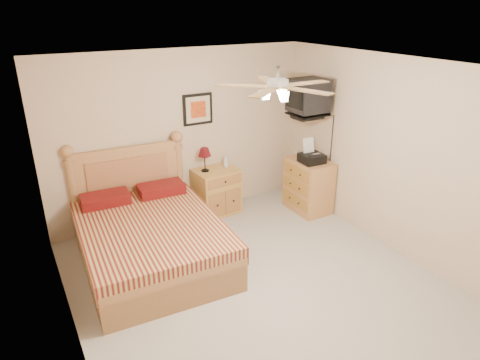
% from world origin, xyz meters
% --- Properties ---
extents(floor, '(4.50, 4.50, 0.00)m').
position_xyz_m(floor, '(0.00, 0.00, 0.00)').
color(floor, '#A7A197').
rests_on(floor, ground).
extents(ceiling, '(4.00, 4.50, 0.04)m').
position_xyz_m(ceiling, '(0.00, 0.00, 2.50)').
color(ceiling, white).
rests_on(ceiling, ground).
extents(wall_back, '(4.00, 0.04, 2.50)m').
position_xyz_m(wall_back, '(0.00, 2.25, 1.25)').
color(wall_back, '#CCB296').
rests_on(wall_back, ground).
extents(wall_front, '(4.00, 0.04, 2.50)m').
position_xyz_m(wall_front, '(0.00, -2.25, 1.25)').
color(wall_front, '#CCB296').
rests_on(wall_front, ground).
extents(wall_left, '(0.04, 4.50, 2.50)m').
position_xyz_m(wall_left, '(-2.00, 0.00, 1.25)').
color(wall_left, '#CCB296').
rests_on(wall_left, ground).
extents(wall_right, '(0.04, 4.50, 2.50)m').
position_xyz_m(wall_right, '(2.00, 0.00, 1.25)').
color(wall_right, '#CCB296').
rests_on(wall_right, ground).
extents(bed, '(1.73, 2.21, 1.37)m').
position_xyz_m(bed, '(-0.92, 1.12, 0.69)').
color(bed, '#B16F41').
rests_on(bed, ground).
extents(nightstand, '(0.70, 0.55, 0.71)m').
position_xyz_m(nightstand, '(0.43, 2.00, 0.36)').
color(nightstand, '#B78544').
rests_on(nightstand, ground).
extents(table_lamp, '(0.26, 0.26, 0.37)m').
position_xyz_m(table_lamp, '(0.27, 2.04, 0.90)').
color(table_lamp, '#580E16').
rests_on(table_lamp, nightstand).
extents(lotion_bottle, '(0.10, 0.11, 0.21)m').
position_xyz_m(lotion_bottle, '(0.63, 2.04, 0.82)').
color(lotion_bottle, silver).
rests_on(lotion_bottle, nightstand).
extents(framed_picture, '(0.46, 0.04, 0.46)m').
position_xyz_m(framed_picture, '(0.27, 2.23, 1.62)').
color(framed_picture, black).
rests_on(framed_picture, wall_back).
extents(dresser, '(0.50, 0.71, 0.83)m').
position_xyz_m(dresser, '(1.73, 1.37, 0.42)').
color(dresser, tan).
rests_on(dresser, ground).
extents(fax_machine, '(0.36, 0.37, 0.35)m').
position_xyz_m(fax_machine, '(1.69, 1.28, 1.01)').
color(fax_machine, black).
rests_on(fax_machine, dresser).
extents(magazine_lower, '(0.22, 0.29, 0.03)m').
position_xyz_m(magazine_lower, '(1.72, 1.62, 0.85)').
color(magazine_lower, beige).
rests_on(magazine_lower, dresser).
extents(magazine_upper, '(0.23, 0.30, 0.02)m').
position_xyz_m(magazine_upper, '(1.73, 1.62, 0.87)').
color(magazine_upper, tan).
rests_on(magazine_upper, magazine_lower).
extents(wall_tv, '(0.56, 0.46, 0.58)m').
position_xyz_m(wall_tv, '(1.75, 1.34, 1.81)').
color(wall_tv, black).
rests_on(wall_tv, wall_right).
extents(ceiling_fan, '(1.14, 1.14, 0.28)m').
position_xyz_m(ceiling_fan, '(0.00, -0.20, 2.36)').
color(ceiling_fan, silver).
rests_on(ceiling_fan, ceiling).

